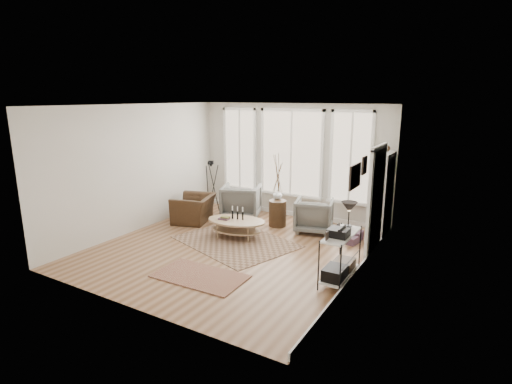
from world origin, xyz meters
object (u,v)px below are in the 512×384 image
Objects in this scene: armchair_right at (314,215)px; accent_chair at (194,209)px; armchair_left at (241,201)px; low_shelf at (341,252)px; side_table at (278,192)px; bookcase at (382,196)px; coffee_table at (236,224)px.

armchair_right reaches higher than accent_chair.
armchair_left is at bearing 117.86° from accent_chair.
low_shelf is 0.74× the size of side_table.
armchair_right is at bearing 157.42° from armchair_left.
bookcase is 1.45× the size of coffee_table.
bookcase is 3.25m from coffee_table.
side_table reaches higher than armchair_left.
accent_chair reaches higher than coffee_table.
armchair_left reaches higher than coffee_table.
coffee_table is at bearing 96.95° from armchair_left.
bookcase is 1.57m from armchair_right.
side_table is (1.11, -0.12, 0.42)m from armchair_left.
armchair_left is (-3.38, 2.20, -0.08)m from low_shelf.
coffee_table is (-2.73, -1.65, -0.63)m from bookcase.
coffee_table is at bearing 55.89° from accent_chair.
coffee_table is (-2.68, 0.87, -0.19)m from low_shelf.
armchair_right is (2.03, -0.05, -0.05)m from armchair_left.
side_table is (-2.33, -0.44, -0.10)m from bookcase.
accent_chair is (-0.85, -0.87, -0.10)m from armchair_left.
low_shelf is at bearing -42.46° from side_table.
coffee_table is 1.63m from accent_chair.
armchair_right is at bearing 44.01° from coffee_table.
side_table is (0.41, 1.21, 0.53)m from coffee_table.
side_table is (-0.91, -0.07, 0.46)m from armchair_right.
accent_chair is at bearing 162.55° from low_shelf.
side_table is at bearing -11.13° from armchair_right.
low_shelf is 1.28× the size of accent_chair.
bookcase is 2.37m from side_table.
armchair_left reaches higher than accent_chair.
coffee_table is 1.39× the size of accent_chair.
side_table is (-2.27, 2.08, 0.34)m from low_shelf.
bookcase reaches higher than armchair_right.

